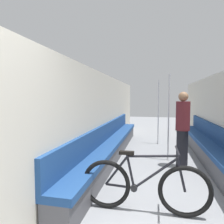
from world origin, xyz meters
The scene contains 7 objects.
wall_left centered at (-1.41, 3.63, 1.07)m, with size 0.10×10.47×2.14m, color beige.
bench_seat_row_left centered at (-1.17, 3.85, 0.30)m, with size 0.43×6.08×0.88m.
bench_seat_row_right centered at (1.17, 3.85, 0.30)m, with size 0.43×6.08×0.88m.
bicycle centered at (-0.23, 1.54, 0.36)m, with size 1.72×0.46×0.88m.
grab_pole_near centered at (0.22, 3.96, 1.03)m, with size 0.08×0.08×2.12m.
grab_pole_far centered at (-0.01, 5.66, 1.03)m, with size 0.08×0.08×2.12m.
passenger_standing centered at (0.49, 3.51, 0.86)m, with size 0.30×0.30×1.67m.
Camera 1 is at (-0.08, -1.07, 1.54)m, focal length 32.00 mm.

